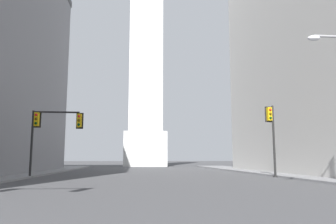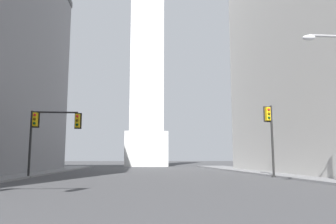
{
  "view_description": "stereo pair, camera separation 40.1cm",
  "coord_description": "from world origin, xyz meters",
  "views": [
    {
      "loc": [
        -1.59,
        -2.24,
        1.51
      ],
      "look_at": [
        2.5,
        40.98,
        7.69
      ],
      "focal_mm": 35.0,
      "sensor_mm": 36.0,
      "label": 1
    },
    {
      "loc": [
        -1.19,
        -2.28,
        1.51
      ],
      "look_at": [
        2.5,
        40.98,
        7.69
      ],
      "focal_mm": 35.0,
      "sensor_mm": 36.0,
      "label": 2
    }
  ],
  "objects": [
    {
      "name": "traffic_light_mid_right",
      "position": [
        9.52,
        23.83,
        3.87
      ],
      "size": [
        0.8,
        0.52,
        5.88
      ],
      "color": "black",
      "rests_on": "ground_plane"
    },
    {
      "name": "traffic_light_mid_left",
      "position": [
        -8.61,
        24.83,
        4.04
      ],
      "size": [
        4.15,
        0.51,
        5.35
      ],
      "color": "black",
      "rests_on": "ground_plane"
    },
    {
      "name": "sidewalk_right",
      "position": [
        12.27,
        22.7,
        0.07
      ],
      "size": [
        5.0,
        75.67,
        0.15
      ],
      "primitive_type": "cube",
      "color": "slate",
      "rests_on": "ground_plane"
    },
    {
      "name": "obelisk",
      "position": [
        0.0,
        63.05,
        28.07
      ],
      "size": [
        8.2,
        8.2,
        59.26
      ],
      "color": "silver",
      "rests_on": "ground_plane"
    }
  ]
}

